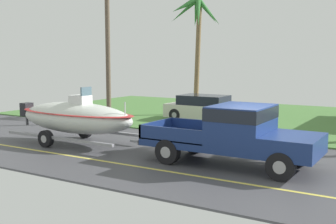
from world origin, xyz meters
TOP-DOWN VIEW (x-y plane):
  - ground at (0.00, 8.38)m, footprint 36.00×22.00m
  - pickup_truck_towing at (-0.59, -0.11)m, footprint 5.72×2.13m
  - boat_on_trailer at (-7.43, -0.11)m, footprint 6.52×2.38m
  - parked_sedan_near at (-5.71, 8.00)m, footprint 4.46×1.84m
  - palm_tree_far_left at (-7.40, 10.00)m, footprint 3.21×2.99m
  - utility_pole at (-9.66, 4.69)m, footprint 0.24×1.80m

SIDE VIEW (x-z plane):
  - ground at x=0.00m, z-range -0.07..0.04m
  - parked_sedan_near at x=-5.71m, z-range -0.02..1.36m
  - boat_on_trailer at x=-7.43m, z-range -0.08..2.17m
  - pickup_truck_towing at x=-0.59m, z-range 0.10..2.01m
  - utility_pole at x=-9.66m, z-range 0.15..7.55m
  - palm_tree_far_left at x=-7.40m, z-range 1.94..8.89m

